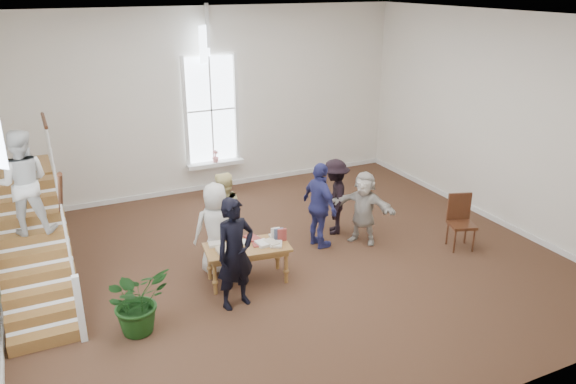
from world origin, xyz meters
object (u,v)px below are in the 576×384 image
woman_cluster_b (335,197)px  elderly_woman (217,228)px  woman_cluster_a (320,206)px  side_chair (460,218)px  woman_cluster_c (364,208)px  police_officer (235,254)px  floor_plant (137,300)px  person_yellow (223,216)px  library_table (247,250)px

woman_cluster_b → elderly_woman: bearing=-51.9°
woman_cluster_a → woman_cluster_b: woman_cluster_a is taller
woman_cluster_a → side_chair: woman_cluster_a is taller
elderly_woman → woman_cluster_c: size_ratio=1.13×
woman_cluster_a → side_chair: 2.83m
police_officer → floor_plant: police_officer is taller
person_yellow → woman_cluster_b: 2.48m
floor_plant → woman_cluster_b: bearing=22.3°
person_yellow → woman_cluster_c: size_ratio=1.13×
woman_cluster_c → side_chair: (1.64, -1.01, -0.13)m
woman_cluster_c → side_chair: bearing=20.6°
elderly_woman → side_chair: size_ratio=1.55×
person_yellow → side_chair: 4.71m
person_yellow → side_chair: bearing=137.3°
woman_cluster_b → woman_cluster_a: bearing=-26.0°
library_table → woman_cluster_b: bearing=32.8°
woman_cluster_b → person_yellow: bearing=-61.9°
library_table → woman_cluster_a: bearing=28.2°
elderly_woman → floor_plant: bearing=41.4°
woman_cluster_b → side_chair: size_ratio=1.47×
side_chair → library_table: bearing=-168.0°
library_table → woman_cluster_c: (2.72, 0.48, 0.14)m
woman_cluster_a → woman_cluster_b: (0.60, 0.45, -0.07)m
woman_cluster_b → side_chair: 2.56m
police_officer → floor_plant: (-1.62, -0.05, -0.41)m
woman_cluster_b → woman_cluster_c: bearing=51.9°
person_yellow → woman_cluster_a: size_ratio=0.97×
library_table → side_chair: 4.39m
elderly_woman → woman_cluster_b: 2.83m
woman_cluster_b → woman_cluster_c: 0.72m
library_table → side_chair: bearing=0.8°
woman_cluster_b → side_chair: woman_cluster_b is taller
library_table → woman_cluster_a: (1.82, 0.68, 0.27)m
elderly_woman → floor_plant: elderly_woman is taller
woman_cluster_a → woman_cluster_c: bearing=-109.1°
library_table → woman_cluster_b: (2.42, 1.13, 0.20)m
person_yellow → side_chair: (4.42, -1.62, -0.23)m
police_officer → woman_cluster_c: police_officer is taller
library_table → floor_plant: size_ratio=1.46×
police_officer → woman_cluster_a: bearing=18.1°
woman_cluster_c → side_chair: 1.93m
woman_cluster_a → woman_cluster_b: bearing=-59.7°
side_chair → woman_cluster_a: bearing=173.4°
elderly_woman → side_chair: bearing=170.9°
woman_cluster_b → police_officer: bearing=-31.0°
elderly_woman → woman_cluster_a: (2.17, 0.09, 0.03)m
woman_cluster_b → side_chair: (1.94, -1.66, -0.19)m
side_chair → police_officer: bearing=-159.6°
woman_cluster_b → floor_plant: size_ratio=1.51×
police_officer → woman_cluster_b: 3.39m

